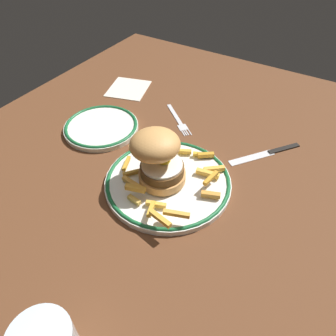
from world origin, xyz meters
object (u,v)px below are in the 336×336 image
object	(u,v)px
burger	(158,156)
fork	(178,120)
side_plate	(101,127)
dinner_plate	(168,182)
knife	(271,152)
napkin	(128,88)

from	to	relation	value
burger	fork	distance (cm)	24.01
side_plate	fork	distance (cm)	19.42
fork	dinner_plate	bearing A→B (deg)	-155.00
burger	knife	distance (cm)	27.95
side_plate	fork	xyz separation A→B (cm)	(13.30, -14.14, -0.65)
fork	napkin	distance (cm)	21.34
burger	side_plate	xyz separation A→B (cm)	(8.20, 22.03, -6.57)
napkin	dinner_plate	bearing A→B (deg)	-131.80
dinner_plate	fork	world-z (taller)	dinner_plate
dinner_plate	napkin	world-z (taller)	dinner_plate
dinner_plate	fork	distance (cm)	22.95
fork	side_plate	bearing A→B (deg)	133.23
burger	napkin	size ratio (longest dim) A/B	1.19
dinner_plate	knife	bearing A→B (deg)	-35.22
knife	fork	bearing A→B (deg)	89.87
side_plate	knife	xyz separation A→B (cm)	(13.24, -38.48, -0.58)
burger	side_plate	world-z (taller)	burger
burger	side_plate	bearing A→B (deg)	69.58
dinner_plate	burger	bearing A→B (deg)	111.15
dinner_plate	side_plate	xyz separation A→B (cm)	(7.50, 23.84, -0.00)
side_plate	knife	size ratio (longest dim) A/B	1.19
dinner_plate	side_plate	distance (cm)	24.99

